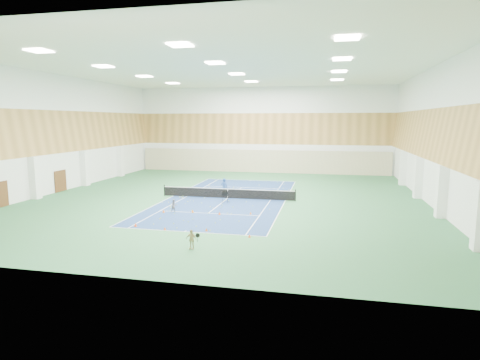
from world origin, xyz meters
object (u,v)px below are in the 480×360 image
child_court (174,206)px  ball_cart (225,197)px  coach (224,188)px  child_apron (191,239)px  tennis_net (228,193)px

child_court → ball_cart: 5.58m
coach → child_apron: coach is taller
coach → child_apron: bearing=106.2°
ball_cart → tennis_net: bearing=82.2°
ball_cart → child_apron: bearing=-98.4°
coach → ball_cart: size_ratio=1.85×
tennis_net → ball_cart: bearing=-83.3°
tennis_net → coach: bearing=128.6°
coach → child_court: (-2.34, -7.17, -0.39)m
child_court → child_apron: bearing=-107.2°
tennis_net → child_court: size_ratio=12.11×
tennis_net → child_apron: (1.63, -15.21, 0.02)m
ball_cart → child_court: bearing=-137.4°
child_apron → ball_cart: bearing=103.6°
coach → ball_cart: coach is taller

